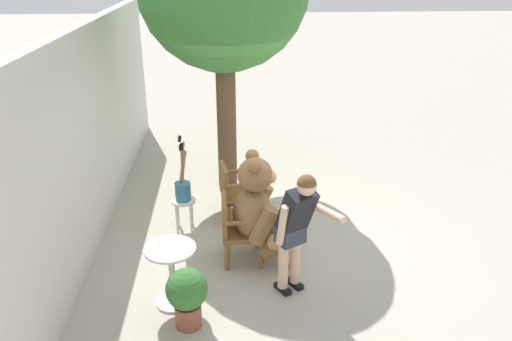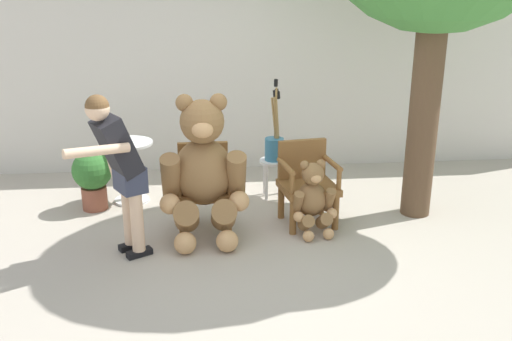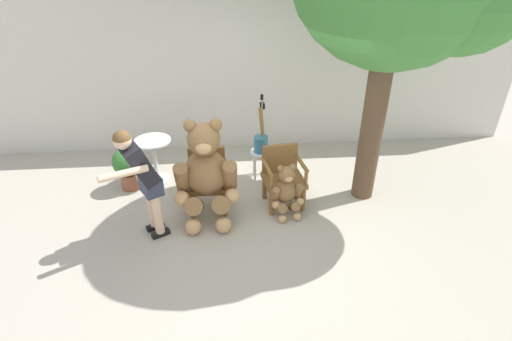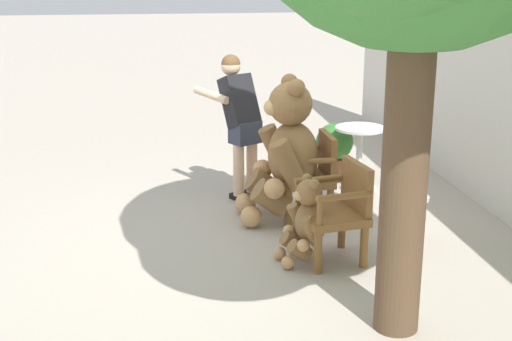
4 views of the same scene
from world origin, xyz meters
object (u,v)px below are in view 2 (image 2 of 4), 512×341
object	(u,v)px
wooden_chair_left	(204,184)
potted_plant	(93,175)
wooden_chair_right	(307,181)
round_side_table	(129,165)
teddy_bear_large	(204,170)
white_stool	(274,168)
teddy_bear_small	(313,198)
brush_bucket	(274,144)
person_visitor	(119,163)

from	to	relation	value
wooden_chair_left	potted_plant	bearing A→B (deg)	155.29
wooden_chair_right	round_side_table	bearing A→B (deg)	158.51
teddy_bear_large	white_stool	size ratio (longest dim) A/B	3.14
teddy_bear_small	round_side_table	bearing A→B (deg)	151.80
white_stool	potted_plant	world-z (taller)	potted_plant
wooden_chair_right	teddy_bear_large	size ratio (longest dim) A/B	0.60
brush_bucket	white_stool	bearing A→B (deg)	147.06
wooden_chair_left	teddy_bear_large	size ratio (longest dim) A/B	0.60
person_visitor	brush_bucket	bearing A→B (deg)	40.72
teddy_bear_small	person_visitor	bearing A→B (deg)	-169.70
wooden_chair_right	round_side_table	xyz separation A→B (m)	(-1.92, 0.76, -0.01)
wooden_chair_left	brush_bucket	world-z (taller)	brush_bucket
wooden_chair_left	person_visitor	distance (m)	1.07
wooden_chair_left	white_stool	distance (m)	1.11
teddy_bear_large	round_side_table	xyz separation A→B (m)	(-0.85, 1.01, -0.26)
teddy_bear_small	round_side_table	xyz separation A→B (m)	(-1.94, 1.04, 0.07)
brush_bucket	round_side_table	distance (m)	1.68
person_visitor	round_side_table	bearing A→B (deg)	94.07
wooden_chair_right	potted_plant	distance (m)	2.37
potted_plant	brush_bucket	bearing A→B (deg)	4.77
teddy_bear_large	wooden_chair_left	bearing A→B (deg)	90.37
person_visitor	potted_plant	size ratio (longest dim) A/B	2.28
white_stool	round_side_table	xyz separation A→B (m)	(-1.67, 0.02, 0.09)
person_visitor	white_stool	xyz separation A→B (m)	(1.57, 1.36, -0.56)
teddy_bear_large	white_stool	bearing A→B (deg)	50.57
wooden_chair_right	person_visitor	distance (m)	1.98
person_visitor	wooden_chair_left	bearing A→B (deg)	39.48
wooden_chair_left	teddy_bear_small	size ratio (longest dim) A/B	1.12
potted_plant	white_stool	bearing A→B (deg)	4.82
wooden_chair_right	potted_plant	world-z (taller)	wooden_chair_right
brush_bucket	round_side_table	world-z (taller)	brush_bucket
wooden_chair_left	wooden_chair_right	bearing A→B (deg)	-0.04
teddy_bear_large	potted_plant	world-z (taller)	teddy_bear_large
wooden_chair_left	round_side_table	distance (m)	1.13
person_visitor	white_stool	world-z (taller)	person_visitor
white_stool	round_side_table	size ratio (longest dim) A/B	0.64
teddy_bear_large	person_visitor	size ratio (longest dim) A/B	0.93
wooden_chair_right	brush_bucket	size ratio (longest dim) A/B	0.91
teddy_bear_large	brush_bucket	world-z (taller)	teddy_bear_large
wooden_chair_left	white_stool	bearing A→B (deg)	41.94
wooden_chair_right	brush_bucket	distance (m)	0.80
white_stool	brush_bucket	xyz separation A→B (m)	(0.00, -0.00, 0.30)
person_visitor	potted_plant	distance (m)	1.38
brush_bucket	wooden_chair_left	bearing A→B (deg)	-138.20
brush_bucket	potted_plant	world-z (taller)	brush_bucket
wooden_chair_left	potted_plant	distance (m)	1.36
white_stool	wooden_chair_right	bearing A→B (deg)	-71.31
round_side_table	potted_plant	distance (m)	0.43
wooden_chair_left	person_visitor	world-z (taller)	person_visitor
wooden_chair_left	brush_bucket	size ratio (longest dim) A/B	0.91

